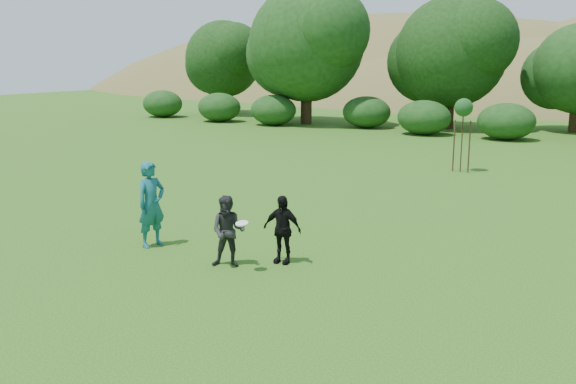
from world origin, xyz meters
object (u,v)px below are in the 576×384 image
object	(u,v)px
player_black	(282,229)
sapling	(464,110)
player_grey	(228,231)
player_teal	(151,204)

from	to	relation	value
player_black	sapling	xyz separation A→B (m)	(0.08, 13.16, 1.67)
player_grey	player_black	bearing A→B (deg)	17.59
player_teal	player_grey	size ratio (longest dim) A/B	1.32
player_teal	player_black	distance (m)	3.34
player_grey	sapling	world-z (taller)	sapling
player_teal	sapling	distance (m)	14.14
player_grey	sapling	size ratio (longest dim) A/B	0.54
player_teal	player_black	world-z (taller)	player_teal
player_teal	player_grey	distance (m)	2.46
player_black	player_teal	bearing A→B (deg)	-177.44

